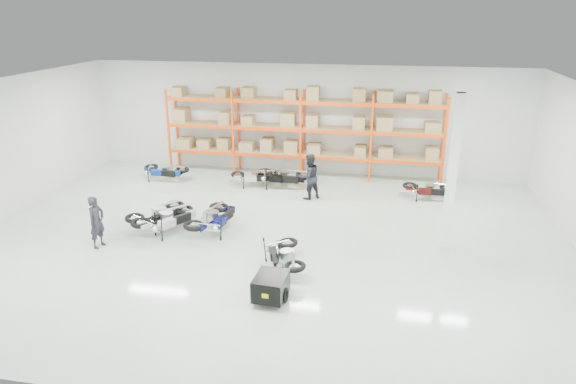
% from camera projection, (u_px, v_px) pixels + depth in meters
% --- Properties ---
extents(room, '(18.00, 18.00, 18.00)m').
position_uv_depth(room, '(267.00, 168.00, 14.80)').
color(room, '#B8CDBA').
rests_on(room, ground).
extents(pallet_rack, '(11.28, 0.98, 3.62)m').
position_uv_depth(pallet_rack, '(302.00, 122.00, 20.76)').
color(pallet_rack, '#FF4B0D').
rests_on(pallet_rack, ground).
extents(structural_column, '(0.25, 0.25, 4.50)m').
position_uv_depth(structural_column, '(452.00, 173.00, 14.37)').
color(structural_column, white).
rests_on(structural_column, ground).
extents(moto_blue_centre, '(1.27, 2.05, 1.24)m').
position_uv_depth(moto_blue_centre, '(214.00, 214.00, 15.91)').
color(moto_blue_centre, '#07074D').
rests_on(moto_blue_centre, ground).
extents(moto_silver_left, '(1.80, 2.05, 1.20)m').
position_uv_depth(moto_silver_left, '(167.00, 215.00, 15.89)').
color(moto_silver_left, silver).
rests_on(moto_silver_left, ground).
extents(moto_black_far_left, '(1.72, 2.01, 1.17)m').
position_uv_depth(moto_black_far_left, '(159.00, 210.00, 16.28)').
color(moto_black_far_left, black).
rests_on(moto_black_far_left, ground).
extents(moto_touring_right, '(1.30, 1.85, 1.08)m').
position_uv_depth(moto_touring_right, '(284.00, 252.00, 13.63)').
color(moto_touring_right, black).
rests_on(moto_touring_right, ground).
extents(trailer, '(0.82, 1.56, 0.65)m').
position_uv_depth(trailer, '(271.00, 286.00, 12.19)').
color(trailer, black).
rests_on(trailer, ground).
extents(moto_back_a, '(1.76, 1.00, 1.09)m').
position_uv_depth(moto_back_a, '(164.00, 168.00, 20.72)').
color(moto_back_a, navy).
rests_on(moto_back_a, ground).
extents(moto_back_b, '(1.75, 1.19, 1.04)m').
position_uv_depth(moto_back_b, '(255.00, 173.00, 20.12)').
color(moto_back_b, '#AEB2B8').
rests_on(moto_back_b, ground).
extents(moto_back_c, '(1.92, 1.00, 1.22)m').
position_uv_depth(moto_back_c, '(283.00, 173.00, 19.89)').
color(moto_back_c, black).
rests_on(moto_back_c, ground).
extents(moto_back_d, '(1.61, 0.82, 1.03)m').
position_uv_depth(moto_back_d, '(429.00, 186.00, 18.68)').
color(moto_back_d, '#380B0C').
rests_on(moto_back_d, ground).
extents(person_left, '(0.48, 0.63, 1.56)m').
position_uv_depth(person_left, '(97.00, 222.00, 14.83)').
color(person_left, '#222129').
rests_on(person_left, ground).
extents(person_back, '(1.04, 1.02, 1.69)m').
position_uv_depth(person_back, '(309.00, 177.00, 18.61)').
color(person_back, black).
rests_on(person_back, ground).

